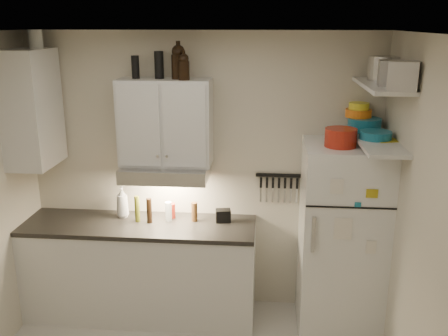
{
  "coord_description": "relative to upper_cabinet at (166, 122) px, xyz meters",
  "views": [
    {
      "loc": [
        0.59,
        -2.89,
        2.67
      ],
      "look_at": [
        0.25,
        0.9,
        1.55
      ],
      "focal_mm": 40.0,
      "sensor_mm": 36.0,
      "label": 1
    }
  ],
  "objects": [
    {
      "name": "thermos_a",
      "position": [
        -0.04,
        0.01,
        0.49
      ],
      "size": [
        0.1,
        0.1,
        0.23
      ],
      "primitive_type": "cylinder",
      "rotation": [
        0.0,
        0.0,
        -0.42
      ],
      "color": "black",
      "rests_on": "upper_cabinet"
    },
    {
      "name": "growler_b",
      "position": [
        0.18,
        -0.07,
        0.49
      ],
      "size": [
        0.11,
        0.11,
        0.22
      ],
      "primitive_type": null,
      "rotation": [
        0.0,
        0.0,
        0.19
      ],
      "color": "black",
      "rests_on": "upper_cabinet"
    },
    {
      "name": "plates",
      "position": [
        1.74,
        -0.28,
        -0.02
      ],
      "size": [
        0.32,
        0.32,
        0.06
      ],
      "primitive_type": "cylinder",
      "rotation": [
        0.0,
        0.0,
        -0.32
      ],
      "color": "#186B86",
      "rests_on": "shelf_lo"
    },
    {
      "name": "ceiling",
      "position": [
        0.3,
        -1.33,
        0.78
      ],
      "size": [
        3.2,
        3.0,
        0.02
      ],
      "primitive_type": "cube",
      "color": "white",
      "rests_on": "ground"
    },
    {
      "name": "side_cabinet",
      "position": [
        -1.14,
        -0.14,
        0.12
      ],
      "size": [
        0.33,
        0.55,
        1.0
      ],
      "primitive_type": "cube",
      "color": "silver",
      "rests_on": "left_wall"
    },
    {
      "name": "stock_pot",
      "position": [
        1.81,
        -0.08,
        0.49
      ],
      "size": [
        0.34,
        0.34,
        0.19
      ],
      "primitive_type": "cylinder",
      "rotation": [
        0.0,
        0.0,
        -0.37
      ],
      "color": "silver",
      "rests_on": "shelf_hi"
    },
    {
      "name": "fridge",
      "position": [
        1.55,
        -0.18,
        -0.98
      ],
      "size": [
        0.7,
        0.68,
        1.7
      ],
      "primitive_type": "cube",
      "color": "white",
      "rests_on": "floor"
    },
    {
      "name": "vinegar_bottle",
      "position": [
        -0.15,
        -0.11,
        -0.79
      ],
      "size": [
        0.06,
        0.06,
        0.23
      ],
      "primitive_type": "cylinder",
      "rotation": [
        0.0,
        0.0,
        -0.33
      ],
      "color": "black",
      "rests_on": "countertop"
    },
    {
      "name": "thermos_b",
      "position": [
        -0.25,
        -0.0,
        0.47
      ],
      "size": [
        0.07,
        0.07,
        0.19
      ],
      "primitive_type": "cylinder",
      "rotation": [
        0.0,
        0.0,
        -0.11
      ],
      "color": "black",
      "rests_on": "upper_cabinet"
    },
    {
      "name": "shelf_hi",
      "position": [
        1.75,
        -0.31,
        0.38
      ],
      "size": [
        0.3,
        0.95,
        0.03
      ],
      "primitive_type": "cube",
      "color": "silver",
      "rests_on": "right_wall"
    },
    {
      "name": "pepper_mill",
      "position": [
        0.24,
        -0.04,
        -0.82
      ],
      "size": [
        0.07,
        0.07,
        0.18
      ],
      "primitive_type": "cylinder",
      "rotation": [
        0.0,
        0.0,
        -0.36
      ],
      "color": "brown",
      "rests_on": "countertop"
    },
    {
      "name": "countertop",
      "position": [
        -0.25,
        -0.14,
        -0.93
      ],
      "size": [
        2.1,
        0.62,
        0.04
      ],
      "primitive_type": "cube",
      "color": "black",
      "rests_on": "base_cabinet"
    },
    {
      "name": "caddy",
      "position": [
        0.51,
        -0.02,
        -0.85
      ],
      "size": [
        0.15,
        0.12,
        0.11
      ],
      "primitive_type": "cube",
      "rotation": [
        0.0,
        0.0,
        0.17
      ],
      "color": "black",
      "rests_on": "countertop"
    },
    {
      "name": "soap_bottle",
      "position": [
        -0.44,
        0.01,
        -0.74
      ],
      "size": [
        0.13,
        0.14,
        0.33
      ],
      "primitive_type": "imported",
      "rotation": [
        0.0,
        0.0,
        0.07
      ],
      "color": "silver",
      "rests_on": "countertop"
    },
    {
      "name": "base_cabinet",
      "position": [
        -0.25,
        -0.14,
        -1.39
      ],
      "size": [
        2.1,
        0.6,
        0.88
      ],
      "primitive_type": "cube",
      "color": "silver",
      "rests_on": "floor"
    },
    {
      "name": "tin_b",
      "position": [
        1.81,
        -0.69,
        0.49
      ],
      "size": [
        0.26,
        0.26,
        0.2
      ],
      "primitive_type": "cube",
      "rotation": [
        0.0,
        0.0,
        -0.38
      ],
      "color": "#AAAAAD",
      "rests_on": "shelf_hi"
    },
    {
      "name": "right_wall",
      "position": [
        1.91,
        -1.33,
        -0.53
      ],
      "size": [
        0.02,
        3.0,
        2.6
      ],
      "primitive_type": "cube",
      "color": "beige",
      "rests_on": "ground"
    },
    {
      "name": "tin_a",
      "position": [
        1.78,
        -0.43,
        0.48
      ],
      "size": [
        0.21,
        0.19,
        0.18
      ],
      "primitive_type": "cube",
      "rotation": [
        0.0,
        0.0,
        -0.14
      ],
      "color": "#AAAAAD",
      "rests_on": "shelf_hi"
    },
    {
      "name": "spice_jar",
      "position": [
        1.56,
        -0.22,
        -0.08
      ],
      "size": [
        0.06,
        0.06,
        0.1
      ],
      "primitive_type": "cylinder",
      "rotation": [
        0.0,
        0.0,
        0.07
      ],
      "color": "silver",
      "rests_on": "fridge"
    },
    {
      "name": "book_stack",
      "position": [
        1.81,
        -0.28,
        -0.09
      ],
      "size": [
        0.25,
        0.28,
        0.08
      ],
      "primitive_type": "cube",
      "rotation": [
        0.0,
        0.0,
        0.31
      ],
      "color": "#B09916",
      "rests_on": "fridge"
    },
    {
      "name": "growler_a",
      "position": [
        0.13,
        -0.0,
        0.52
      ],
      "size": [
        0.14,
        0.14,
        0.29
      ],
      "primitive_type": null,
      "rotation": [
        0.0,
        0.0,
        -0.16
      ],
      "color": "black",
      "rests_on": "upper_cabinet"
    },
    {
      "name": "back_wall",
      "position": [
        0.3,
        0.18,
        -0.53
      ],
      "size": [
        3.2,
        0.02,
        2.6
      ],
      "primitive_type": "cube",
      "color": "beige",
      "rests_on": "ground"
    },
    {
      "name": "bowl_yellow",
      "position": [
        1.66,
        0.07,
        0.15
      ],
      "size": [
        0.17,
        0.17,
        0.06
      ],
      "primitive_type": "cylinder",
      "color": "yellow",
      "rests_on": "bowl_orange"
    },
    {
      "name": "clear_bottle",
      "position": [
        0.01,
        -0.05,
        -0.82
      ],
      "size": [
        0.06,
        0.06,
        0.18
      ],
      "primitive_type": "cylinder",
      "rotation": [
        0.0,
        0.0,
        -0.03
      ],
      "color": "silver",
      "rests_on": "countertop"
    },
    {
      "name": "oil_bottle",
      "position": [
        -0.27,
        -0.09,
        -0.78
      ],
      "size": [
        0.06,
        0.06,
        0.24
      ],
      "primitive_type": "cylinder",
      "rotation": [
        0.0,
        0.0,
        -0.24
      ],
      "color": "#606519",
      "rests_on": "countertop"
    },
    {
      "name": "upper_cabinet",
      "position": [
        0.0,
        0.0,
        0.0
      ],
      "size": [
        0.8,
        0.33,
        0.75
      ],
      "primitive_type": "cube",
      "color": "silver",
      "rests_on": "back_wall"
    },
    {
      "name": "red_jar",
      "position": [
        0.02,
        0.02,
        -0.84
      ],
      "size": [
        0.09,
        0.09,
        0.14
      ],
      "primitive_type": "cylinder",
      "rotation": [
        0.0,
        0.0,
        0.39
      ],
      "color": "#A72213",
      "rests_on": "countertop"
    },
    {
      "name": "knife_strip",
      "position": [
        1.0,
        0.15,
        -0.51
      ],
      "size": [
        0.42,
        0.02,
        0.03
      ],
      "primitive_type": "cube",
      "color": "black",
      "rests_on": "back_wall"
    },
    {
      "name": "bowl_orange",
      "position": [
        1.66,
        0.07,
        0.09
      ],
      "size": [
        0.22,
        0.22,
        0.07
      ],
      "primitive_type": "cylinder",
      "color": "orange",
      "rests_on": "bowl_teal"
    },
    {
      "name": "range_hood",
      "position": [
        0.0,
        -0.06,
        -0.44
      ],
      "size": [
        0.76,
        0.46,
        0.12
      ],
      "primitive_type": "cube",
      "color": "silver",
      "rests_on": "back_wall"
    },
    {
      "name": "bowl_teal",
      "position": [
        1.7,
        0.02,
        0.01
      ],
      "size": [
        0.28,
        0.28,
        0.11
      ],
      "primitive_type": "cylinder",
      "color": "#186B86",
      "rests_on": "shelf_lo"
    },
    {
      "name": "dutch_oven",
      "position": [
        1.47,
        -0.25,
        -0.05
      ],
      "size": [
        0.32,
        0.32,
        0.15
      ],
      "primitive_type": "cylinder",
      "rotation": [
        0.0,
        0.0,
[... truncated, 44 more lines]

